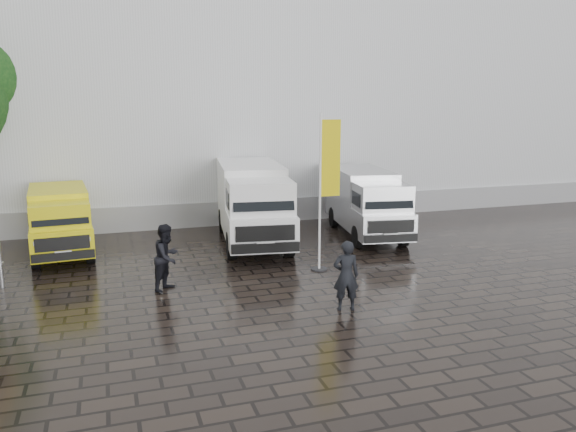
% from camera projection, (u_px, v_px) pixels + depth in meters
% --- Properties ---
extents(ground, '(120.00, 120.00, 0.00)m').
position_uv_depth(ground, '(339.00, 276.00, 16.57)').
color(ground, black).
rests_on(ground, ground).
extents(exhibition_hall, '(44.00, 16.00, 12.00)m').
position_uv_depth(exhibition_hall, '(260.00, 84.00, 30.89)').
color(exhibition_hall, silver).
rests_on(exhibition_hall, ground).
extents(hall_plinth, '(44.00, 0.15, 1.00)m').
position_uv_depth(hall_plinth, '(310.00, 208.00, 24.49)').
color(hall_plinth, gray).
rests_on(hall_plinth, ground).
extents(van_yellow, '(2.21, 4.85, 2.18)m').
position_uv_depth(van_yellow, '(60.00, 223.00, 18.74)').
color(van_yellow, yellow).
rests_on(van_yellow, ground).
extents(van_white, '(3.01, 6.72, 2.81)m').
position_uv_depth(van_white, '(253.00, 205.00, 20.25)').
color(van_white, white).
rests_on(van_white, ground).
extents(van_silver, '(2.75, 5.91, 2.46)m').
position_uv_depth(van_silver, '(366.00, 204.00, 21.42)').
color(van_silver, '#B1B2B6').
rests_on(van_silver, ground).
extents(flagpole, '(0.88, 0.50, 4.74)m').
position_uv_depth(flagpole, '(326.00, 185.00, 16.74)').
color(flagpole, black).
rests_on(flagpole, ground).
extents(wheelie_bin, '(0.60, 0.60, 0.96)m').
position_uv_depth(wheelie_bin, '(364.00, 207.00, 24.83)').
color(wheelie_bin, black).
rests_on(wheelie_bin, ground).
extents(person_front, '(0.72, 0.55, 1.76)m').
position_uv_depth(person_front, '(346.00, 276.00, 13.72)').
color(person_front, black).
rests_on(person_front, ground).
extents(person_tent, '(1.10, 1.13, 1.83)m').
position_uv_depth(person_tent, '(167.00, 257.00, 15.22)').
color(person_tent, black).
rests_on(person_tent, ground).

